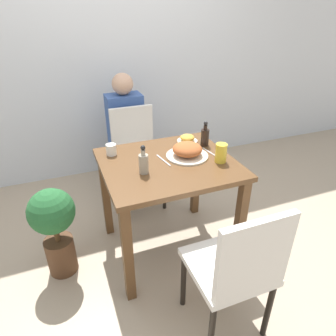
% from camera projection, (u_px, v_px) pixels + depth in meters
% --- Properties ---
extents(ground_plane, '(16.00, 16.00, 0.00)m').
position_uv_depth(ground_plane, '(168.00, 246.00, 2.42)').
color(ground_plane, tan).
extents(wall_back, '(8.00, 0.05, 2.60)m').
position_uv_depth(wall_back, '(114.00, 51.00, 3.02)').
color(wall_back, silver).
rests_on(wall_back, ground_plane).
extents(dining_table, '(0.90, 0.80, 0.77)m').
position_uv_depth(dining_table, '(168.00, 178.00, 2.11)').
color(dining_table, brown).
rests_on(dining_table, ground_plane).
extents(chair_near, '(0.42, 0.42, 0.91)m').
position_uv_depth(chair_near, '(237.00, 267.00, 1.56)').
color(chair_near, silver).
rests_on(chair_near, ground_plane).
extents(chair_far, '(0.42, 0.42, 0.91)m').
position_uv_depth(chair_far, '(136.00, 151.00, 2.78)').
color(chair_far, silver).
rests_on(chair_far, ground_plane).
extents(food_plate, '(0.30, 0.30, 0.10)m').
position_uv_depth(food_plate, '(187.00, 151.00, 2.10)').
color(food_plate, beige).
rests_on(food_plate, dining_table).
extents(side_plate, '(0.16, 0.16, 0.06)m').
position_uv_depth(side_plate, '(187.00, 139.00, 2.33)').
color(side_plate, beige).
rests_on(side_plate, dining_table).
extents(drink_cup, '(0.07, 0.07, 0.08)m').
position_uv_depth(drink_cup, '(111.00, 150.00, 2.13)').
color(drink_cup, silver).
rests_on(drink_cup, dining_table).
extents(juice_glass, '(0.08, 0.08, 0.13)m').
position_uv_depth(juice_glass, '(221.00, 153.00, 2.02)').
color(juice_glass, gold).
rests_on(juice_glass, dining_table).
extents(sauce_bottle, '(0.06, 0.06, 0.19)m').
position_uv_depth(sauce_bottle, '(205.00, 136.00, 2.25)').
color(sauce_bottle, black).
rests_on(sauce_bottle, dining_table).
extents(condiment_bottle, '(0.06, 0.06, 0.19)m').
position_uv_depth(condiment_bottle, '(144.00, 163.00, 1.88)').
color(condiment_bottle, gray).
rests_on(condiment_bottle, dining_table).
extents(fork_utensil, '(0.04, 0.19, 0.00)m').
position_uv_depth(fork_utensil, '(163.00, 160.00, 2.06)').
color(fork_utensil, silver).
rests_on(fork_utensil, dining_table).
extents(spoon_utensil, '(0.03, 0.16, 0.00)m').
position_uv_depth(spoon_utensil, '(209.00, 152.00, 2.17)').
color(spoon_utensil, silver).
rests_on(spoon_utensil, dining_table).
extents(potted_plant_left, '(0.31, 0.31, 0.68)m').
position_uv_depth(potted_plant_left, '(54.00, 224.00, 2.01)').
color(potted_plant_left, '#51331E').
rests_on(potted_plant_left, ground_plane).
extents(person_figure, '(0.34, 0.22, 1.17)m').
position_uv_depth(person_figure, '(126.00, 133.00, 3.00)').
color(person_figure, '#2D3347').
rests_on(person_figure, ground_plane).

